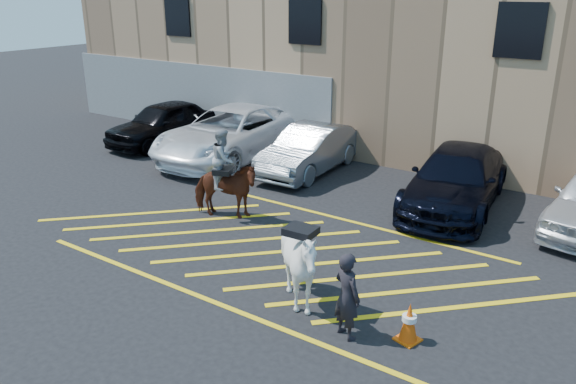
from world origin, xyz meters
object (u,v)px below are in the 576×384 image
Objects in this scene: car_silver_sedan at (310,149)px; mounted_bay at (224,183)px; car_white_pickup at (231,133)px; handler at (347,296)px; saddled_white at (300,265)px; traffic_cone at (409,322)px; car_blue_suv at (456,179)px; car_black_suv at (164,123)px.

car_silver_sedan is 4.55m from mounted_bay.
car_white_pickup reaches higher than handler.
saddled_white is 2.43× the size of traffic_cone.
car_blue_suv is (4.95, -0.35, 0.04)m from car_silver_sedan.
car_white_pickup reaches higher than traffic_cone.
car_black_suv is at bearing -9.92° from handler.
saddled_white is at bearing -30.85° from car_black_suv.
car_white_pickup is 3.17m from car_silver_sedan.
mounted_bay reaches higher than saddled_white.
traffic_cone is at bearing -38.13° from car_white_pickup.
car_blue_suv is at bearing 102.29° from traffic_cone.
car_black_suv is 2.98× the size of handler.
car_black_suv is at bearing 152.17° from traffic_cone.
car_silver_sedan is at bearing -32.42° from handler.
mounted_bay reaches higher than traffic_cone.
traffic_cone is at bearing -25.86° from car_black_suv.
car_silver_sedan is 6.25× the size of traffic_cone.
car_black_suv reaches higher than handler.
car_blue_suv is at bearing -3.83° from car_white_pickup.
mounted_bay is (-4.71, -4.19, 0.18)m from car_blue_suv.
mounted_bay is (3.39, -4.35, 0.08)m from car_white_pickup.
saddled_white is 2.20m from traffic_cone.
car_black_suv is 1.04× the size of car_silver_sedan.
saddled_white is at bearing -45.74° from car_white_pickup.
car_blue_suv is 6.31m from mounted_bay.
traffic_cone is at bearing 3.68° from saddled_white.
car_white_pickup is 11.73m from traffic_cone.
car_silver_sedan is at bearing 3.46° from car_black_suv.
mounted_bay reaches higher than car_blue_suv.
car_silver_sedan is 2.57× the size of saddled_white.
car_black_suv is at bearing 176.90° from car_white_pickup.
mounted_bay reaches higher than handler.
car_white_pickup reaches higher than car_silver_sedan.
saddled_white is (-1.17, 0.35, 0.10)m from handler.
car_black_suv reaches higher than car_silver_sedan.
car_black_suv is 3.35m from car_white_pickup.
car_silver_sedan is 9.24m from handler.
car_white_pickup is 1.18× the size of car_blue_suv.
car_black_suv is 12.82m from saddled_white.
handler is (5.44, -7.46, 0.05)m from car_silver_sedan.
car_white_pickup is at bearing 1.60° from car_black_suv.
car_silver_sedan is at bearing 120.93° from saddled_white.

